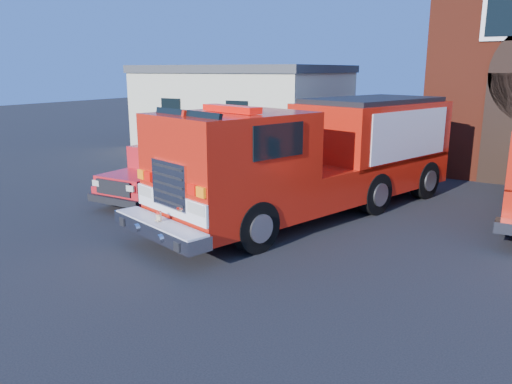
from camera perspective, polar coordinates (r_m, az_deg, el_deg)
The scene contains 4 objects.
ground at distance 13.18m, azimuth 2.64°, elevation -4.42°, with size 100.00×100.00×0.00m, color black.
side_building at distance 28.34m, azimuth -1.22°, elevation 9.94°, with size 10.20×8.20×4.35m.
fire_engine at distance 14.56m, azimuth 7.16°, elevation 4.14°, with size 6.04×11.06×3.29m.
pickup_truck at distance 16.78m, azimuth -9.63°, elevation 2.31°, with size 1.94×5.36×1.75m.
Camera 1 is at (5.79, -11.10, 4.12)m, focal length 35.00 mm.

